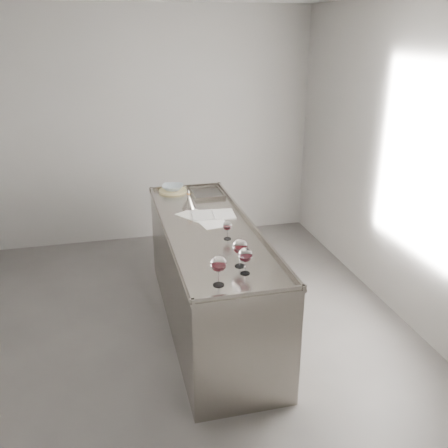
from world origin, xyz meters
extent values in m
cube|color=#4C4947|center=(0.00, 0.00, -0.01)|extent=(4.50, 5.00, 0.02)
cube|color=gray|center=(0.00, 2.51, 1.40)|extent=(4.50, 0.02, 2.80)
cube|color=gray|center=(2.26, 0.00, 1.40)|extent=(0.02, 5.00, 2.80)
cube|color=gray|center=(0.50, 0.30, 0.46)|extent=(0.75, 2.40, 0.92)
cube|color=gray|center=(0.50, 0.30, 0.93)|extent=(0.77, 2.42, 0.02)
cube|color=gray|center=(0.50, -0.89, 0.96)|extent=(0.77, 0.02, 0.03)
cube|color=gray|center=(0.50, 1.49, 0.96)|extent=(0.77, 0.02, 0.03)
cube|color=gray|center=(0.14, 0.30, 0.96)|extent=(0.02, 2.42, 0.03)
cube|color=gray|center=(0.86, 0.30, 0.96)|extent=(0.02, 2.42, 0.03)
cube|color=#595654|center=(0.68, 1.22, 0.94)|extent=(0.30, 0.38, 0.01)
cylinder|color=white|center=(0.34, -0.70, 0.94)|extent=(0.08, 0.08, 0.00)
cylinder|color=white|center=(0.34, -0.70, 1.00)|extent=(0.01, 0.01, 0.10)
ellipsoid|color=white|center=(0.34, -0.70, 1.10)|extent=(0.11, 0.11, 0.11)
cylinder|color=#3B080D|center=(0.34, -0.70, 1.07)|extent=(0.08, 0.08, 0.02)
cylinder|color=white|center=(0.56, -0.46, 0.94)|extent=(0.07, 0.07, 0.00)
cylinder|color=white|center=(0.56, -0.46, 1.00)|extent=(0.01, 0.01, 0.10)
ellipsoid|color=white|center=(0.56, -0.46, 1.09)|extent=(0.11, 0.11, 0.11)
cylinder|color=#3D080C|center=(0.56, -0.46, 1.07)|extent=(0.08, 0.08, 0.02)
cylinder|color=white|center=(0.56, -0.58, 0.94)|extent=(0.07, 0.07, 0.00)
cylinder|color=white|center=(0.56, -0.58, 0.99)|extent=(0.01, 0.01, 0.09)
ellipsoid|color=white|center=(0.56, -0.58, 1.08)|extent=(0.10, 0.10, 0.10)
cylinder|color=#3A080F|center=(0.56, -0.58, 1.06)|extent=(0.07, 0.07, 0.02)
cylinder|color=white|center=(0.59, 0.04, 0.94)|extent=(0.06, 0.06, 0.00)
cylinder|color=white|center=(0.59, 0.04, 0.98)|extent=(0.01, 0.01, 0.08)
ellipsoid|color=white|center=(0.59, 0.04, 1.05)|extent=(0.08, 0.08, 0.08)
cylinder|color=#39070D|center=(0.59, 0.04, 1.04)|extent=(0.05, 0.05, 0.02)
cube|color=silver|center=(0.50, 0.61, 0.95)|extent=(0.21, 0.28, 0.01)
cube|color=silver|center=(0.70, 0.59, 0.95)|extent=(0.21, 0.28, 0.01)
cylinder|color=white|center=(0.60, 0.60, 0.95)|extent=(0.03, 0.27, 0.01)
cube|color=white|center=(0.45, 0.62, 0.94)|extent=(0.37, 0.40, 0.00)
cube|color=white|center=(0.55, 0.44, 0.94)|extent=(0.28, 0.36, 0.00)
cylinder|color=tan|center=(0.35, 1.38, 0.95)|extent=(0.38, 0.38, 0.02)
imported|color=#98A8B1|center=(0.35, 1.38, 0.99)|extent=(0.27, 0.27, 0.05)
cone|color=#A29990|center=(0.42, 0.83, 1.00)|extent=(0.13, 0.13, 0.11)
cylinder|color=#A29990|center=(0.42, 0.83, 1.06)|extent=(0.02, 0.02, 0.03)
cylinder|color=#B46C31|center=(0.42, 0.83, 1.09)|extent=(0.03, 0.03, 0.01)
cone|color=#A29990|center=(0.42, 0.83, 1.11)|extent=(0.02, 0.02, 0.04)
camera|label=1|loc=(-0.32, -3.55, 2.52)|focal=40.00mm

